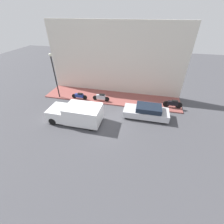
# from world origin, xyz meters

# --- Properties ---
(ground_plane) EXTENTS (60.00, 60.00, 0.00)m
(ground_plane) POSITION_xyz_m (0.00, 0.00, 0.00)
(ground_plane) COLOR #47474C
(sidewalk) EXTENTS (3.11, 15.33, 0.12)m
(sidewalk) POSITION_xyz_m (4.79, 0.00, 0.06)
(sidewalk) COLOR #934C47
(sidewalk) RESTS_ON ground_plane
(building_facade) EXTENTS (0.30, 15.33, 7.78)m
(building_facade) POSITION_xyz_m (6.50, 0.00, 3.89)
(building_facade) COLOR silver
(building_facade) RESTS_ON ground_plane
(parked_car) EXTENTS (1.70, 4.16, 1.25)m
(parked_car) POSITION_xyz_m (1.92, -4.08, 0.61)
(parked_car) COLOR silver
(parked_car) RESTS_ON ground_plane
(delivery_van) EXTENTS (2.04, 4.75, 1.69)m
(delivery_van) POSITION_xyz_m (-0.21, 2.07, 0.87)
(delivery_van) COLOR white
(delivery_van) RESTS_ON ground_plane
(scooter_silver) EXTENTS (0.30, 1.89, 0.82)m
(scooter_silver) POSITION_xyz_m (3.75, 0.92, 0.56)
(scooter_silver) COLOR #B7B7BF
(scooter_silver) RESTS_ON sidewalk
(motorcycle_black) EXTENTS (0.30, 1.90, 0.84)m
(motorcycle_black) POSITION_xyz_m (4.04, -6.65, 0.58)
(motorcycle_black) COLOR black
(motorcycle_black) RESTS_ON sidewalk
(motorcycle_blue) EXTENTS (0.30, 1.80, 0.72)m
(motorcycle_blue) POSITION_xyz_m (3.60, 3.41, 0.51)
(motorcycle_blue) COLOR navy
(motorcycle_blue) RESTS_ON sidewalk
(streetlamp) EXTENTS (0.33, 0.33, 4.88)m
(streetlamp) POSITION_xyz_m (3.51, 5.89, 3.25)
(streetlamp) COLOR black
(streetlamp) RESTS_ON sidewalk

